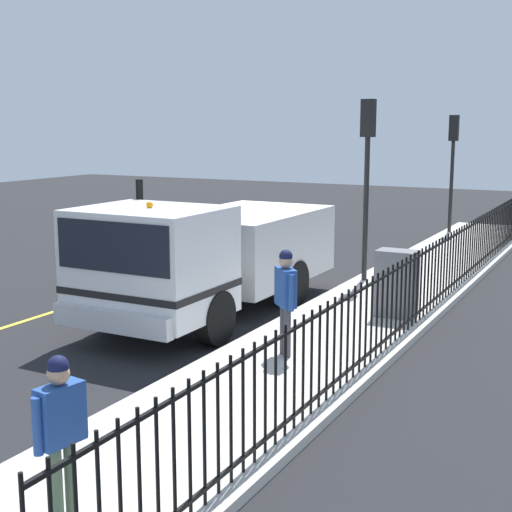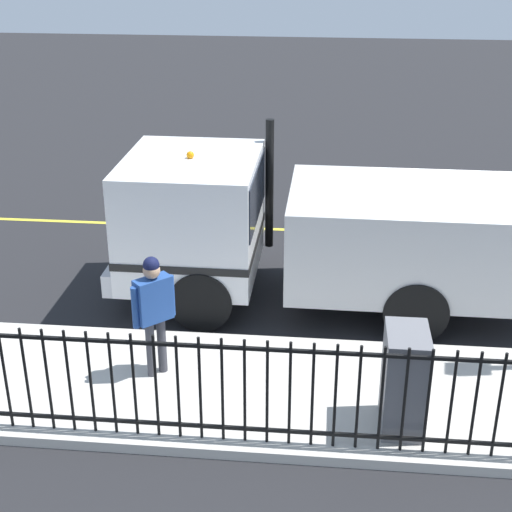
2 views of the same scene
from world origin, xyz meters
The scene contains 8 objects.
ground_plane centered at (0.00, 0.00, 0.00)m, with size 57.90×57.90×0.00m, color #232326.
sidewalk_slab centered at (3.14, 0.00, 0.07)m, with size 2.65×26.32×0.14m, color beige.
lane_marking centered at (-2.64, 0.00, 0.00)m, with size 0.12×23.69×0.01m, color yellow.
work_truck centered at (0.35, -2.52, 1.32)m, with size 2.51×6.65×2.72m.
worker_standing centered at (2.93, -4.29, 1.18)m, with size 0.49×0.50×1.71m.
iron_fence centered at (4.24, 0.00, 0.82)m, with size 0.04×22.41×1.36m.
utility_cabinet centered at (3.76, -1.12, 0.77)m, with size 0.75×0.50×1.28m, color slate.
traffic_cone centered at (-1.31, -0.02, 0.35)m, with size 0.49×0.49×0.70m, color orange.
Camera 2 is at (11.42, -2.11, 5.77)m, focal length 53.19 mm.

